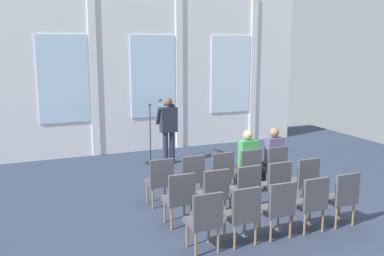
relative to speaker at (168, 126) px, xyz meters
The scene contains 21 objects.
ground_plane 3.69m from the speaker, 88.13° to the right, with size 13.50×13.50×0.00m, color #2D384C.
rear_partition 2.03m from the speaker, 84.66° to the left, with size 9.22×0.14×4.40m.
speaker is the anchor object (origin of this frame).
mic_stand 0.81m from the speaker, 150.65° to the left, with size 0.28×0.28×1.55m.
chair_r0_c0 3.03m from the speaker, 112.57° to the right, with size 0.46×0.44×0.94m.
chair_r0_c1 2.85m from the speaker, 100.59° to the right, with size 0.46×0.44×0.94m.
chair_r0_c2 2.81m from the speaker, 87.60° to the right, with size 0.46×0.44×0.94m.
chair_r0_c3 2.91m from the speaker, 74.85° to the right, with size 0.46×0.44×0.94m.
audience_r0_c3 2.80m from the speaker, 74.41° to the right, with size 0.36×0.39×1.32m.
chair_r0_c4 3.13m from the speaker, 63.45° to the right, with size 0.46×0.44×0.94m.
audience_r0_c4 3.03m from the speaker, 62.77° to the right, with size 0.36×0.39×1.32m.
chair_r1_c0 4.00m from the speaker, 106.86° to the right, with size 0.46×0.44×0.94m.
chair_r1_c1 3.86m from the speaker, 97.76° to the right, with size 0.46×0.44×0.94m.
chair_r1_c2 3.83m from the speaker, 88.25° to the right, with size 0.46×0.44×0.94m.
chair_r1_c3 3.90m from the speaker, 78.83° to the right, with size 0.46×0.44×0.94m.
chair_r1_c4 4.07m from the speaker, 69.99° to the right, with size 0.46×0.44×0.94m.
chair_r2_c0 4.98m from the speaker, 103.41° to the right, with size 0.46×0.44×0.94m.
chair_r2_c1 4.88m from the speaker, 96.12° to the right, with size 0.46×0.44×0.94m.
chair_r2_c2 4.85m from the speaker, 88.62° to the right, with size 0.46×0.44×0.94m.
chair_r2_c3 4.91m from the speaker, 81.17° to the right, with size 0.46×0.44×0.94m.
chair_r2_c4 5.04m from the speaker, 74.01° to the right, with size 0.46×0.44×0.94m.
Camera 1 is at (-3.77, -6.82, 3.04)m, focal length 41.21 mm.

